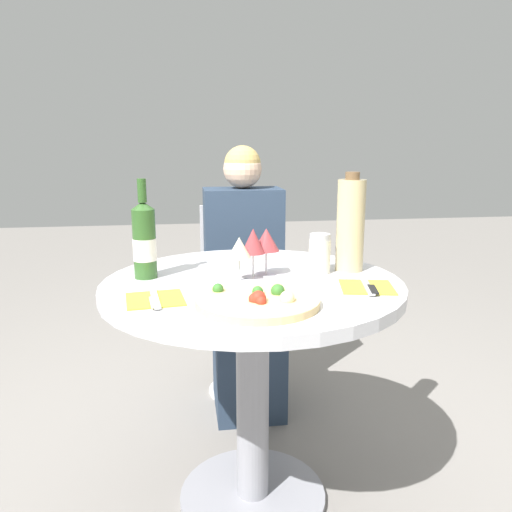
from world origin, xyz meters
name	(u,v)px	position (x,y,z in m)	size (l,w,h in m)	color
ground_plane	(253,497)	(0.00, 0.00, 0.00)	(12.00, 12.00, 0.00)	gray
dining_table	(252,336)	(0.00, 0.00, 0.59)	(0.92, 0.92, 0.77)	gray
chair_behind_diner	(242,301)	(0.06, 0.82, 0.44)	(0.37, 0.37, 0.89)	silver
seated_diner	(245,293)	(0.06, 0.68, 0.52)	(0.35, 0.44, 1.17)	#28384C
pizza_large	(258,300)	(-0.02, -0.24, 0.78)	(0.32, 0.32, 0.05)	#E5C17F
wine_bottle	(144,240)	(-0.32, 0.08, 0.88)	(0.07, 0.07, 0.31)	#2D5623
tall_carafe	(350,225)	(0.33, 0.08, 0.92)	(0.09, 0.09, 0.32)	tan
sugar_shaker	(319,254)	(0.23, 0.06, 0.83)	(0.07, 0.07, 0.13)	silver
wine_glass_back_right	(266,240)	(0.05, 0.06, 0.88)	(0.08, 0.08, 0.15)	silver
wine_glass_center	(253,242)	(0.01, 0.02, 0.88)	(0.07, 0.07, 0.16)	silver
wine_glass_front_left	(239,249)	(-0.04, -0.01, 0.87)	(0.07, 0.07, 0.14)	silver
place_setting_left	(155,299)	(-0.29, -0.16, 0.77)	(0.17, 0.19, 0.01)	yellow
place_setting_right	(367,287)	(0.32, -0.13, 0.77)	(0.18, 0.19, 0.01)	yellow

